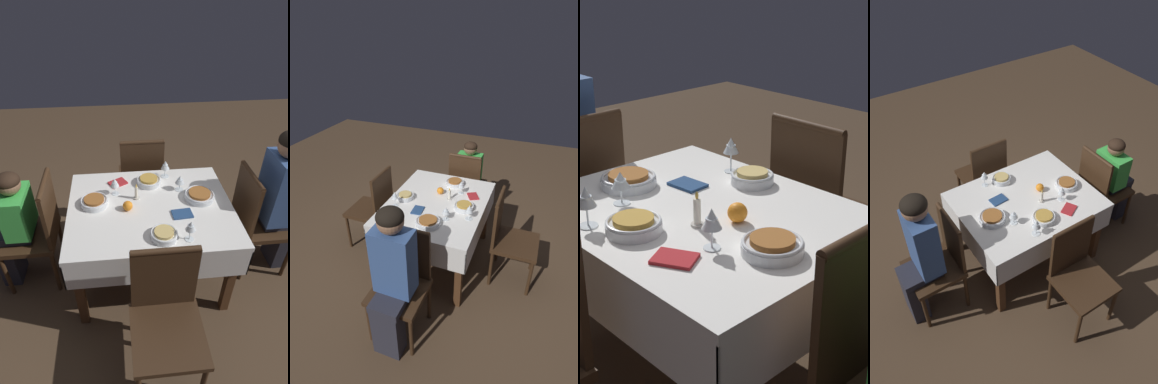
# 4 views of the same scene
# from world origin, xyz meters

# --- Properties ---
(ground_plane) EXTENTS (8.00, 8.00, 0.00)m
(ground_plane) POSITION_xyz_m (0.00, 0.00, 0.00)
(ground_plane) COLOR #4C3826
(dining_table) EXTENTS (1.19, 0.95, 0.73)m
(dining_table) POSITION_xyz_m (0.00, 0.00, 0.63)
(dining_table) COLOR white
(dining_table) RESTS_ON ground_plane
(chair_west) EXTENTS (0.42, 0.42, 0.94)m
(chair_west) POSITION_xyz_m (-0.86, -0.03, 0.52)
(chair_west) COLOR #382314
(chair_west) RESTS_ON ground_plane
(chair_east) EXTENTS (0.42, 0.42, 0.94)m
(chair_east) POSITION_xyz_m (0.86, -0.07, 0.52)
(chair_east) COLOR #382314
(chair_east) RESTS_ON ground_plane
(chair_south) EXTENTS (0.42, 0.42, 0.94)m
(chair_south) POSITION_xyz_m (0.00, -0.74, 0.52)
(chair_south) COLOR #382314
(chair_south) RESTS_ON ground_plane
(chair_north) EXTENTS (0.42, 0.42, 0.94)m
(chair_north) POSITION_xyz_m (-0.01, 0.74, 0.52)
(chair_north) COLOR #382314
(chair_north) RESTS_ON ground_plane
(person_adult_denim) EXTENTS (0.34, 0.30, 1.26)m
(person_adult_denim) POSITION_xyz_m (-1.01, -0.03, 0.71)
(person_adult_denim) COLOR #282833
(person_adult_denim) RESTS_ON ground_plane
(person_child_green) EXTENTS (0.33, 0.30, 1.02)m
(person_child_green) POSITION_xyz_m (1.03, -0.07, 0.56)
(person_child_green) COLOR #282833
(person_child_green) RESTS_ON ground_plane
(bowl_west) EXTENTS (0.22, 0.22, 0.06)m
(bowl_west) POSITION_xyz_m (-0.37, -0.06, 0.76)
(bowl_west) COLOR silver
(bowl_west) RESTS_ON dining_table
(wine_glass_west) EXTENTS (0.07, 0.07, 0.13)m
(wine_glass_west) POSITION_xyz_m (-0.25, -0.18, 0.82)
(wine_glass_west) COLOR white
(wine_glass_west) RESTS_ON dining_table
(bowl_east) EXTENTS (0.20, 0.20, 0.06)m
(bowl_east) POSITION_xyz_m (0.40, -0.06, 0.76)
(bowl_east) COLOR silver
(bowl_east) RESTS_ON dining_table
(wine_glass_east) EXTENTS (0.07, 0.07, 0.14)m
(wine_glass_east) POSITION_xyz_m (0.25, -0.17, 0.83)
(wine_glass_east) COLOR white
(wine_glass_east) RESTS_ON dining_table
(bowl_south) EXTENTS (0.19, 0.19, 0.06)m
(bowl_south) POSITION_xyz_m (-0.02, -0.29, 0.76)
(bowl_south) COLOR silver
(bowl_south) RESTS_ON dining_table
(wine_glass_south) EXTENTS (0.07, 0.07, 0.15)m
(wine_glass_south) POSITION_xyz_m (-0.17, -0.37, 0.83)
(wine_glass_south) COLOR white
(wine_glass_south) RESTS_ON dining_table
(bowl_north) EXTENTS (0.18, 0.18, 0.06)m
(bowl_north) POSITION_xyz_m (-0.05, 0.32, 0.76)
(bowl_north) COLOR silver
(bowl_north) RESTS_ON dining_table
(wine_glass_north) EXTENTS (0.07, 0.07, 0.15)m
(wine_glass_north) POSITION_xyz_m (-0.21, 0.36, 0.84)
(wine_glass_north) COLOR white
(wine_glass_north) RESTS_ON dining_table
(candle_centerpiece) EXTENTS (0.05, 0.05, 0.13)m
(candle_centerpiece) POSITION_xyz_m (0.09, -0.10, 0.78)
(candle_centerpiece) COLOR beige
(candle_centerpiece) RESTS_ON dining_table
(orange_fruit) EXTENTS (0.07, 0.07, 0.07)m
(orange_fruit) POSITION_xyz_m (0.17, 0.02, 0.76)
(orange_fruit) COLOR orange
(orange_fruit) RESTS_ON dining_table
(napkin_red_folded) EXTENTS (0.15, 0.11, 0.01)m
(napkin_red_folded) POSITION_xyz_m (-0.21, 0.12, 0.73)
(napkin_red_folded) COLOR navy
(napkin_red_folded) RESTS_ON dining_table
(napkin_spare_side) EXTENTS (0.16, 0.15, 0.01)m
(napkin_spare_side) POSITION_xyz_m (0.23, -0.31, 0.73)
(napkin_spare_side) COLOR #AD2328
(napkin_spare_side) RESTS_ON dining_table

